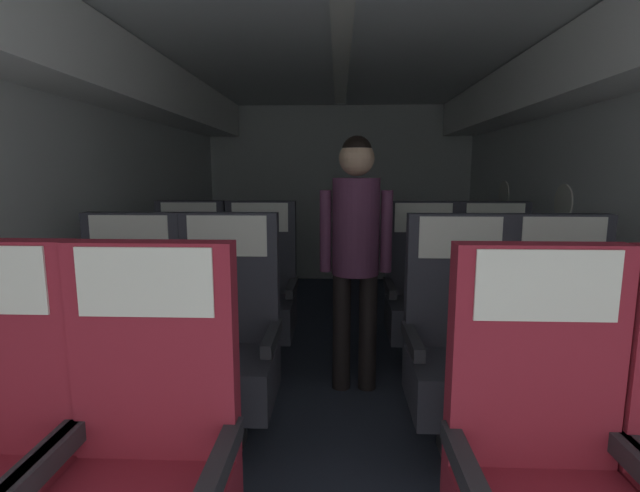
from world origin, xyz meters
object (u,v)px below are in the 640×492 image
at_px(seat_a_left_aisle, 143,478).
at_px(seat_b_left_window, 128,348).
at_px(seat_b_right_aisle, 563,354).
at_px(seat_a_right_window, 546,488).
at_px(flight_attendant, 356,238).
at_px(seat_c_right_aisle, 495,299).
at_px(seat_c_right_window, 423,298).
at_px(seat_c_left_aisle, 259,297).
at_px(seat_b_right_window, 460,353).
at_px(seat_c_left_window, 188,296).
at_px(seat_b_left_aisle, 226,349).

xyz_separation_m(seat_a_left_aisle, seat_b_left_window, (-0.48, 0.95, 0.00)).
bearing_deg(seat_b_right_aisle, seat_a_right_window, -117.46).
height_order(seat_b_left_window, flight_attendant, flight_attendant).
bearing_deg(seat_c_right_aisle, flight_attendant, -159.45).
bearing_deg(seat_c_right_aisle, seat_c_right_window, 179.41).
height_order(seat_a_right_window, seat_b_right_aisle, same).
bearing_deg(seat_c_left_aisle, seat_b_right_window, -40.70).
relative_size(seat_b_left_window, seat_c_left_window, 1.00).
xyz_separation_m(seat_b_left_aisle, seat_b_right_window, (1.12, -0.01, 0.00)).
relative_size(seat_a_right_window, seat_b_left_aisle, 1.00).
bearing_deg(seat_c_left_aisle, seat_c_right_window, 0.68).
relative_size(seat_b_right_aisle, seat_c_right_window, 1.00).
relative_size(seat_b_right_window, flight_attendant, 0.74).
bearing_deg(seat_b_left_aisle, seat_a_right_window, -40.68).
relative_size(seat_a_left_aisle, seat_c_right_window, 1.00).
xyz_separation_m(seat_a_right_window, seat_c_right_window, (0.01, 1.92, 0.00)).
xyz_separation_m(seat_c_left_window, seat_c_right_window, (1.62, 0.00, 0.00)).
bearing_deg(seat_a_right_window, seat_b_left_aisle, 139.32).
bearing_deg(flight_attendant, seat_c_left_aisle, -41.98).
height_order(seat_c_left_window, seat_c_right_aisle, same).
bearing_deg(seat_c_right_window, seat_a_left_aisle, -120.32).
relative_size(seat_b_left_aisle, seat_c_right_window, 1.00).
relative_size(seat_a_left_aisle, seat_b_left_aisle, 1.00).
relative_size(seat_b_right_window, seat_c_left_window, 1.00).
distance_m(seat_b_left_window, seat_c_left_aisle, 1.07).
distance_m(seat_a_left_aisle, flight_attendant, 1.75).
xyz_separation_m(seat_b_right_aisle, seat_c_right_window, (-0.48, 0.97, 0.00)).
height_order(seat_c_left_window, flight_attendant, flight_attendant).
bearing_deg(flight_attendant, seat_b_left_aisle, 29.41).
bearing_deg(seat_a_right_window, seat_a_left_aisle, -179.77).
bearing_deg(seat_b_right_aisle, seat_c_right_window, 116.48).
bearing_deg(seat_c_right_aisle, seat_b_right_aisle, -90.03).
xyz_separation_m(seat_b_right_window, seat_c_right_window, (0.00, 0.98, 0.00)).
bearing_deg(seat_c_left_window, seat_b_left_aisle, -62.50).
distance_m(seat_a_left_aisle, seat_c_left_window, 1.98).
relative_size(seat_b_left_aisle, seat_c_left_window, 1.00).
distance_m(seat_b_right_aisle, seat_b_right_window, 0.48).
height_order(seat_a_right_window, seat_b_right_window, same).
distance_m(seat_b_left_aisle, seat_b_right_aisle, 1.61).
xyz_separation_m(seat_a_right_window, flight_attendant, (-0.47, 1.55, 0.46)).
bearing_deg(seat_a_left_aisle, seat_c_right_window, 59.68).
distance_m(seat_b_left_aisle, seat_b_right_window, 1.12).
xyz_separation_m(seat_b_left_window, seat_b_right_window, (1.60, -0.01, 0.00)).
relative_size(seat_a_right_window, seat_c_right_window, 1.00).
height_order(seat_a_left_aisle, seat_b_left_window, same).
bearing_deg(seat_a_left_aisle, seat_b_right_window, 40.11).
xyz_separation_m(seat_a_right_window, seat_c_left_aisle, (-1.11, 1.91, 0.00)).
height_order(seat_a_left_aisle, seat_c_right_aisle, same).
bearing_deg(seat_c_right_window, seat_a_right_window, -90.34).
height_order(seat_c_left_window, seat_c_left_aisle, same).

